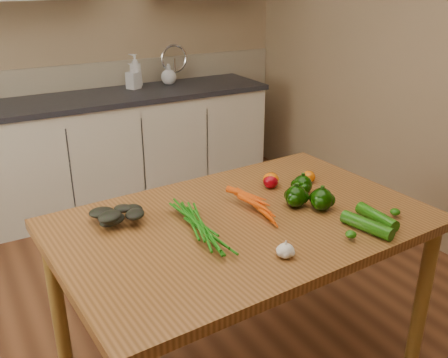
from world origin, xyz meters
TOP-DOWN VIEW (x-y plane):
  - room at (0.00, 0.17)m, footprint 4.04×5.04m
  - counter_run at (0.21, 2.19)m, footprint 2.84×0.64m
  - table at (0.21, 0.01)m, footprint 1.59×1.08m
  - soap_bottle_a at (0.61, 2.32)m, footprint 0.15×0.15m
  - soap_bottle_b at (0.58, 2.29)m, footprint 0.12×0.12m
  - soap_bottle_c at (0.91, 2.33)m, footprint 0.18×0.18m
  - carrot_bunch at (0.20, 0.02)m, footprint 0.30×0.24m
  - leafy_greens at (-0.25, 0.22)m, footprint 0.22×0.20m
  - garlic_bulb at (0.19, -0.33)m, footprint 0.06×0.06m
  - pepper_a at (0.48, -0.00)m, footprint 0.10×0.10m
  - pepper_b at (0.59, 0.09)m, footprint 0.09×0.09m
  - pepper_c at (0.55, -0.09)m, footprint 0.10×0.10m
  - tomato_a at (0.50, 0.22)m, footprint 0.07×0.07m
  - tomato_b at (0.51, 0.23)m, footprint 0.08×0.08m
  - tomato_c at (0.70, 0.18)m, footprint 0.06×0.06m
  - zucchini_a at (0.67, -0.29)m, footprint 0.06×0.20m
  - zucchini_b at (0.58, -0.33)m, footprint 0.10×0.23m

SIDE VIEW (x-z plane):
  - counter_run at x=0.21m, z-range -0.11..1.03m
  - table at x=0.21m, z-range 0.32..1.14m
  - zucchini_a at x=0.67m, z-range 0.82..0.88m
  - garlic_bulb at x=0.19m, z-range 0.82..0.88m
  - zucchini_b at x=0.58m, z-range 0.82..0.88m
  - tomato_c at x=0.70m, z-range 0.82..0.88m
  - tomato_a at x=0.50m, z-range 0.82..0.89m
  - tomato_b at x=0.51m, z-range 0.82..0.90m
  - carrot_bunch at x=0.20m, z-range 0.82..0.90m
  - pepper_b at x=0.59m, z-range 0.82..0.91m
  - pepper_a at x=0.48m, z-range 0.82..0.92m
  - pepper_c at x=0.55m, z-range 0.82..0.92m
  - leafy_greens at x=-0.25m, z-range 0.82..0.93m
  - soap_bottle_c at x=0.91m, z-range 0.90..1.07m
  - soap_bottle_b at x=0.58m, z-range 0.90..1.10m
  - soap_bottle_a at x=0.61m, z-range 0.90..1.17m
  - room at x=0.00m, z-range -0.07..2.57m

